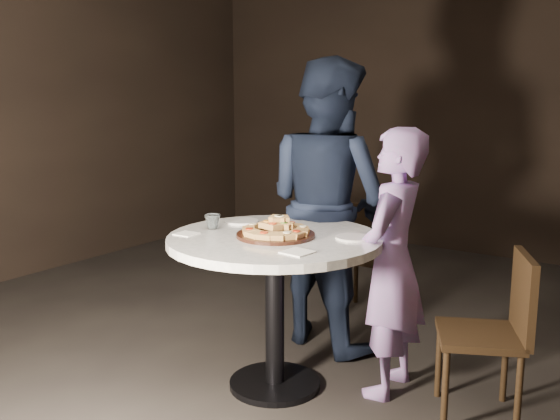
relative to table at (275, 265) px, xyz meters
The scene contains 13 objects.
floor 0.69m from the table, 149.88° to the left, with size 7.00×7.00×0.00m, color black.
table is the anchor object (origin of this frame).
serving_board 0.17m from the table, 42.02° to the right, with size 0.41×0.41×0.02m, color black.
focaccia_pile 0.21m from the table, 32.47° to the right, with size 0.37×0.36×0.10m.
plate_left 0.43m from the table, 153.39° to the left, with size 0.20×0.20×0.01m, color white.
plate_right 0.44m from the table, 24.97° to the left, with size 0.18×0.18×0.01m, color white.
water_glass 0.43m from the table, behind, with size 0.09×0.09×0.08m, color silver.
napkin_near 0.50m from the table, 150.30° to the right, with size 0.11×0.11×0.01m, color white.
napkin_far 0.41m from the table, 38.69° to the right, with size 0.13×0.13×0.01m, color white.
chair_far 1.27m from the table, 94.54° to the left, with size 0.41×0.43×0.85m.
chair_right 1.16m from the table, 17.88° to the left, with size 0.53×0.53×0.83m.
diner_navy 0.77m from the table, 97.91° to the left, with size 0.88×0.68×1.81m, color black.
diner_teal 0.61m from the table, 30.57° to the left, with size 0.52×0.34×1.42m, color #8066A6.
Camera 1 is at (1.84, -2.65, 1.59)m, focal length 40.00 mm.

